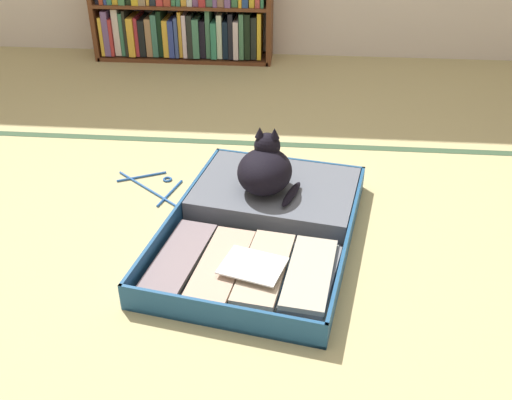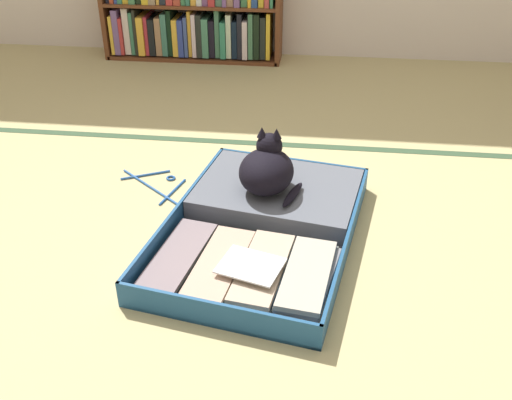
{
  "view_description": "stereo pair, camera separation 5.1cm",
  "coord_description": "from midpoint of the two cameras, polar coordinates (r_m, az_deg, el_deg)",
  "views": [
    {
      "loc": [
        0.27,
        -1.56,
        1.27
      ],
      "look_at": [
        0.12,
        0.17,
        0.19
      ],
      "focal_mm": 40.5,
      "sensor_mm": 36.0,
      "label": 1
    },
    {
      "loc": [
        0.33,
        -1.55,
        1.27
      ],
      "look_at": [
        0.12,
        0.17,
        0.19
      ],
      "focal_mm": 40.5,
      "sensor_mm": 36.0,
      "label": 2
    }
  ],
  "objects": [
    {
      "name": "black_cat",
      "position": [
        2.24,
        1.79,
        3.07
      ],
      "size": [
        0.27,
        0.29,
        0.24
      ],
      "color": "black",
      "rests_on": "open_suitcase"
    },
    {
      "name": "ground_plane",
      "position": [
        2.03,
        -3.29,
        -6.83
      ],
      "size": [
        10.0,
        10.0,
        0.0
      ],
      "primitive_type": "plane",
      "color": "tan"
    },
    {
      "name": "clothes_hanger",
      "position": [
        2.53,
        -9.17,
        1.58
      ],
      "size": [
        0.32,
        0.29,
        0.01
      ],
      "color": "#26569E",
      "rests_on": "ground_plane"
    },
    {
      "name": "bookshelf",
      "position": [
        4.01,
        -6.05,
        18.52
      ],
      "size": [
        1.18,
        0.25,
        0.72
      ],
      "color": "brown",
      "rests_on": "ground_plane"
    },
    {
      "name": "tatami_border",
      "position": [
        2.86,
        0.02,
        5.67
      ],
      "size": [
        4.8,
        0.05,
        0.0
      ],
      "color": "#334D33",
      "rests_on": "ground_plane"
    },
    {
      "name": "open_suitcase",
      "position": [
        2.19,
        1.78,
        -2.13
      ],
      "size": [
        0.82,
        1.07,
        0.1
      ],
      "color": "navy",
      "rests_on": "ground_plane"
    }
  ]
}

